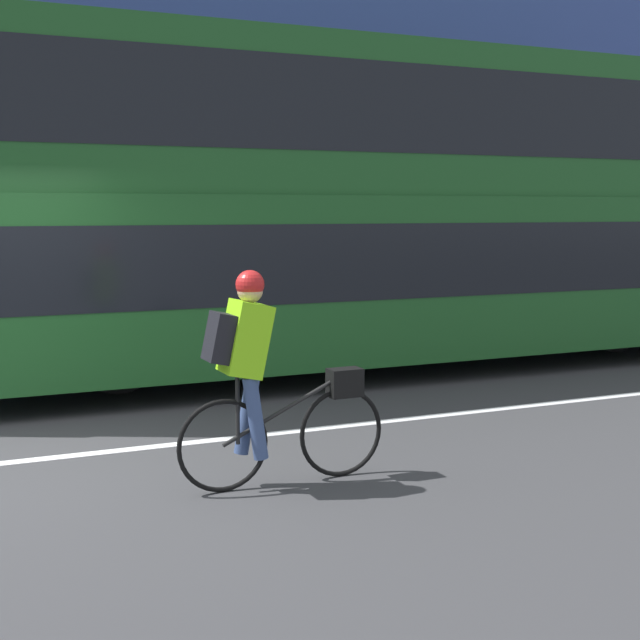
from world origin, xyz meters
name	(u,v)px	position (x,y,z in m)	size (l,w,h in m)	color
bus	(396,199)	(5.11, 2.76, 2.20)	(11.66, 2.42, 4.01)	black
cyclist_on_bike	(262,372)	(1.79, -1.21, 0.88)	(1.66, 0.32, 1.64)	black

